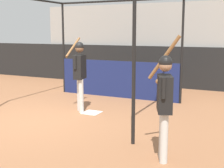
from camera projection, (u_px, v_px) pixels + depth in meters
ground_plane at (33, 120)px, 7.64m from camera, size 60.00×60.00×0.00m
outfield_wall at (127, 65)px, 12.74m from camera, size 24.00×0.12×1.57m
bleacher_section at (141, 43)px, 14.07m from camera, size 7.60×3.20×3.25m
batting_cage at (108, 60)px, 9.45m from camera, size 4.23×3.88×3.12m
home_plate at (92, 113)px, 8.27m from camera, size 0.44×0.44×0.02m
player_batter at (80, 69)px, 8.24m from camera, size 0.52×0.83×1.98m
player_waiting at (164, 98)px, 5.06m from camera, size 0.60×0.70×2.08m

